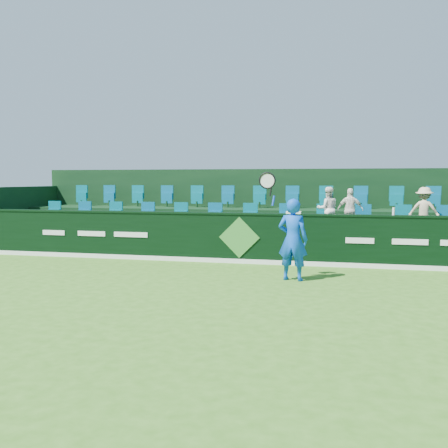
% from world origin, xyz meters
% --- Properties ---
extents(ground, '(60.00, 60.00, 0.00)m').
position_xyz_m(ground, '(0.00, 0.00, 0.00)').
color(ground, '#336818').
rests_on(ground, ground).
extents(sponsor_hoarding, '(16.00, 0.25, 1.35)m').
position_xyz_m(sponsor_hoarding, '(0.00, 4.00, 0.67)').
color(sponsor_hoarding, black).
rests_on(sponsor_hoarding, ground).
extents(stand_tier_front, '(16.00, 2.00, 0.80)m').
position_xyz_m(stand_tier_front, '(0.00, 5.10, 0.40)').
color(stand_tier_front, black).
rests_on(stand_tier_front, ground).
extents(stand_tier_back, '(16.00, 1.80, 1.30)m').
position_xyz_m(stand_tier_back, '(0.00, 7.00, 0.65)').
color(stand_tier_back, black).
rests_on(stand_tier_back, ground).
extents(stand_rear, '(16.00, 4.10, 2.60)m').
position_xyz_m(stand_rear, '(0.00, 7.44, 1.22)').
color(stand_rear, black).
rests_on(stand_rear, ground).
extents(seat_row_front, '(13.50, 0.50, 0.60)m').
position_xyz_m(seat_row_front, '(0.00, 5.50, 1.10)').
color(seat_row_front, '#036170').
rests_on(seat_row_front, stand_tier_front).
extents(seat_row_back, '(13.50, 0.50, 0.60)m').
position_xyz_m(seat_row_back, '(0.00, 7.30, 1.60)').
color(seat_row_back, '#036170').
rests_on(seat_row_back, stand_tier_back).
extents(tennis_player, '(1.15, 0.54, 2.43)m').
position_xyz_m(tennis_player, '(1.58, 1.97, 0.93)').
color(tennis_player, blue).
rests_on(tennis_player, ground).
extents(spectator_left, '(0.69, 0.59, 1.23)m').
position_xyz_m(spectator_left, '(2.27, 5.12, 1.42)').
color(spectator_left, white).
rests_on(spectator_left, stand_tier_front).
extents(spectator_middle, '(0.72, 0.33, 1.20)m').
position_xyz_m(spectator_middle, '(2.88, 5.12, 1.40)').
color(spectator_middle, white).
rests_on(spectator_middle, stand_tier_front).
extents(spectator_right, '(0.88, 0.62, 1.24)m').
position_xyz_m(spectator_right, '(4.80, 5.12, 1.42)').
color(spectator_right, '#C3B38A').
rests_on(spectator_right, stand_tier_front).
extents(towel, '(0.38, 0.25, 0.06)m').
position_xyz_m(towel, '(1.42, 4.00, 1.38)').
color(towel, white).
rests_on(towel, sponsor_hoarding).
extents(drinks_bottle, '(0.06, 0.06, 0.19)m').
position_xyz_m(drinks_bottle, '(3.90, 4.00, 1.45)').
color(drinks_bottle, silver).
rests_on(drinks_bottle, sponsor_hoarding).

